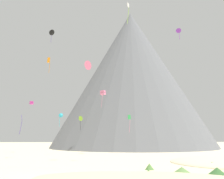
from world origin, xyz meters
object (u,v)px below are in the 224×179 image
(bush_ridge_crest, at_px, (149,167))
(bush_scatter_east, at_px, (212,164))
(bush_near_right, at_px, (217,171))
(bush_low_patch, at_px, (149,175))
(kite_lime_low, at_px, (81,119))
(kite_green_low, at_px, (129,119))
(kite_pink_mid, at_px, (103,93))
(kite_magenta_mid, at_px, (31,103))
(kite_rainbow_mid, at_px, (88,65))
(kite_white_high, at_px, (128,9))
(kite_orange_mid, at_px, (49,62))
(kite_violet_high, at_px, (179,31))
(rock_massif, at_px, (132,81))
(kite_black_high, at_px, (52,33))
(kite_cyan_low, at_px, (61,116))
(bush_far_left, at_px, (182,170))
(kite_indigo_low, at_px, (21,121))

(bush_ridge_crest, bearing_deg, bush_scatter_east, 13.10)
(bush_ridge_crest, height_order, bush_near_right, bush_near_right)
(bush_low_patch, relative_size, bush_near_right, 0.97)
(bush_ridge_crest, height_order, kite_lime_low, kite_lime_low)
(kite_green_low, relative_size, kite_pink_mid, 1.02)
(kite_magenta_mid, bearing_deg, kite_rainbow_mid, 93.10)
(bush_scatter_east, height_order, kite_lime_low, kite_lime_low)
(bush_low_patch, relative_size, kite_green_low, 0.45)
(bush_scatter_east, relative_size, kite_white_high, 0.52)
(kite_orange_mid, relative_size, kite_violet_high, 1.24)
(kite_orange_mid, bearing_deg, rock_massif, -73.05)
(bush_near_right, bearing_deg, kite_pink_mid, 108.36)
(bush_scatter_east, distance_m, bush_near_right, 8.60)
(kite_orange_mid, bearing_deg, kite_black_high, -36.66)
(bush_ridge_crest, bearing_deg, kite_lime_low, 105.03)
(bush_scatter_east, distance_m, kite_cyan_low, 42.38)
(kite_rainbow_mid, xyz_separation_m, kite_violet_high, (22.19, 4.67, 10.75))
(kite_magenta_mid, bearing_deg, bush_ridge_crest, 93.62)
(bush_ridge_crest, relative_size, kite_orange_mid, 0.36)
(rock_massif, distance_m, kite_orange_mid, 63.85)
(kite_magenta_mid, xyz_separation_m, kite_orange_mid, (9.32, -22.45, 6.82))
(bush_scatter_east, height_order, kite_rainbow_mid, kite_rainbow_mid)
(bush_near_right, height_order, kite_magenta_mid, kite_magenta_mid)
(kite_cyan_low, bearing_deg, bush_ridge_crest, -55.48)
(bush_low_patch, distance_m, bush_scatter_east, 16.59)
(kite_pink_mid, xyz_separation_m, kite_cyan_low, (-11.87, -2.29, -7.04))
(bush_far_left, height_order, kite_lime_low, kite_lime_low)
(bush_scatter_east, bearing_deg, kite_pink_mid, 117.23)
(kite_rainbow_mid, bearing_deg, bush_far_left, 84.05)
(bush_near_right, relative_size, kite_indigo_low, 0.53)
(rock_massif, xyz_separation_m, kite_cyan_low, (-26.89, -44.00, -20.78))
(bush_low_patch, xyz_separation_m, kite_indigo_low, (-23.39, 30.37, 7.87))
(kite_indigo_low, distance_m, kite_pink_mid, 24.91)
(kite_magenta_mid, height_order, kite_violet_high, kite_violet_high)
(bush_scatter_east, relative_size, kite_lime_low, 0.52)
(bush_scatter_east, distance_m, rock_massif, 80.03)
(bush_ridge_crest, relative_size, kite_green_low, 0.26)
(bush_near_right, distance_m, kite_orange_mid, 42.79)
(bush_scatter_east, bearing_deg, kite_magenta_mid, 134.60)
(kite_orange_mid, bearing_deg, bush_far_left, 178.80)
(kite_violet_high, bearing_deg, kite_orange_mid, 22.14)
(bush_ridge_crest, xyz_separation_m, kite_cyan_low, (-17.72, 32.26, 10.13))
(bush_scatter_east, xyz_separation_m, kite_indigo_low, (-35.97, 19.56, 8.00))
(rock_massif, height_order, kite_pink_mid, rock_massif)
(kite_rainbow_mid, bearing_deg, kite_magenta_mid, -100.86)
(kite_black_high, bearing_deg, kite_violet_high, 171.51)
(kite_white_high, bearing_deg, bush_low_patch, -107.01)
(kite_magenta_mid, distance_m, kite_rainbow_mid, 34.28)
(kite_magenta_mid, height_order, kite_cyan_low, kite_magenta_mid)
(kite_rainbow_mid, bearing_deg, kite_orange_mid, -76.27)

